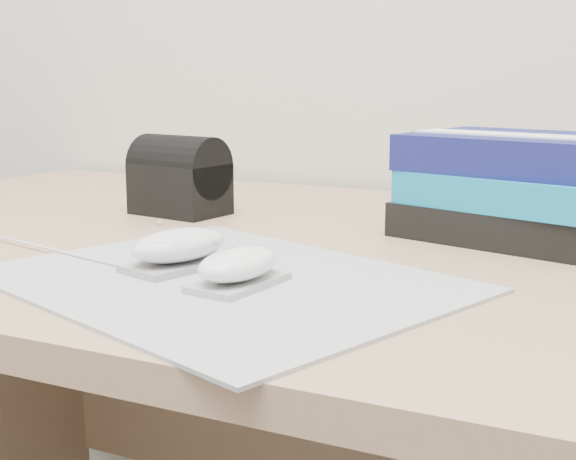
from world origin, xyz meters
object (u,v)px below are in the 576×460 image
at_px(book_stack, 521,187).
at_px(desk, 409,430).
at_px(mouse_rear, 180,248).
at_px(pouch, 180,176).
at_px(mouse_front, 238,267).

bearing_deg(book_stack, desk, -154.41).
relative_size(desk, mouse_rear, 13.83).
bearing_deg(mouse_rear, pouch, 123.40).
bearing_deg(mouse_rear, book_stack, 49.71).
distance_m(book_stack, pouch, 0.43).
relative_size(mouse_front, pouch, 0.76).
height_order(desk, pouch, pouch).
xyz_separation_m(mouse_front, book_stack, (0.17, 0.34, 0.04)).
height_order(mouse_front, book_stack, book_stack).
bearing_deg(pouch, desk, -1.99).
relative_size(desk, book_stack, 5.70).
xyz_separation_m(desk, mouse_front, (-0.07, -0.28, 0.25)).
bearing_deg(mouse_front, book_stack, 62.56).
bearing_deg(desk, pouch, 178.01).
height_order(mouse_rear, mouse_front, mouse_rear).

